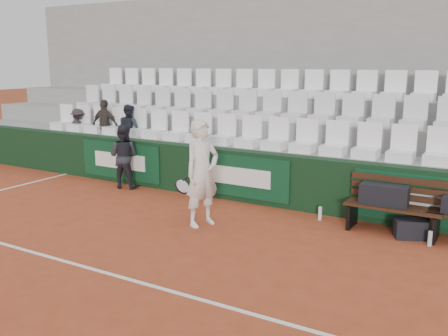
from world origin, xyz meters
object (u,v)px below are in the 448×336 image
Objects in this scene: ball_kid at (124,156)px; spectator_c at (129,110)px; tennis_player at (202,173)px; bench_left at (392,220)px; water_bottle_far at (430,239)px; spectator_a at (77,110)px; sports_bag_left at (384,195)px; sports_bag_ground at (411,229)px; water_bottle_near at (320,213)px; spectator_b at (104,107)px.

ball_kid is 1.18× the size of spectator_c.
tennis_player is 1.52× the size of spectator_c.
bench_left reaches higher than water_bottle_far.
bench_left is at bearing 179.91° from spectator_a.
spectator_a is 0.85× the size of spectator_c.
sports_bag_left reaches higher than sports_bag_ground.
bench_left is at bearing -7.20° from sports_bag_left.
spectator_a is (-2.29, 0.91, 0.80)m from ball_kid.
bench_left is at bearing 164.37° from sports_bag_ground.
bench_left is 8.16m from spectator_a.
sports_bag_left is at bearing 166.29° from ball_kid.
water_bottle_near is at bearing 179.20° from spectator_a.
sports_bag_ground is 1.55m from water_bottle_near.
spectator_b reaches higher than sports_bag_left.
sports_bag_ground is 2.13× the size of water_bottle_near.
tennis_player is (-2.85, -1.19, 0.66)m from bench_left.
ball_kid is at bearing 165.38° from spectator_a.
spectator_b reaches higher than water_bottle_far.
ball_kid is at bearing 179.66° from water_bottle_near.
spectator_c is at bearing -172.89° from spectator_a.
water_bottle_far is 0.17× the size of ball_kid.
spectator_b is (-7.08, 1.01, 1.40)m from bench_left.
ball_kid is at bearing 179.03° from bench_left.
tennis_player is (-3.16, -1.10, 0.74)m from sports_bag_ground.
spectator_c is at bearing 147.57° from tennis_player.
spectator_b is at bearing -172.89° from spectator_a.
sports_bag_ground is 0.36× the size of ball_kid.
spectator_c is (0.76, 0.00, -0.04)m from spectator_b.
sports_bag_left is 0.42× the size of tennis_player.
sports_bag_ground is 0.28× the size of tennis_player.
water_bottle_near is at bearing 166.10° from spectator_b.
tennis_player reaches higher than water_bottle_near.
spectator_c reaches higher than bench_left.
spectator_a reaches higher than bench_left.
water_bottle_far is at bearing -11.55° from water_bottle_near.
spectator_b is at bearing 171.85° from sports_bag_left.
bench_left is at bearing 153.53° from water_bottle_far.
bench_left is 1.08× the size of ball_kid.
spectator_a is at bearing -34.65° from ball_kid.
water_bottle_near is 0.24× the size of spectator_a.
tennis_player is 1.79× the size of spectator_a.
water_bottle_near is (-1.54, 0.16, -0.03)m from sports_bag_ground.
sports_bag_left is 7.06m from spectator_b.
water_bottle_near is at bearing 168.45° from water_bottle_far.
tennis_player reaches higher than bench_left.
spectator_a is (-5.15, 2.20, 0.61)m from tennis_player.
sports_bag_ground is at bearing 165.34° from ball_kid.
ball_kid reaches higher than water_bottle_near.
sports_bag_ground is at bearing -12.80° from sports_bag_left.
sports_bag_ground reaches higher than water_bottle_far.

